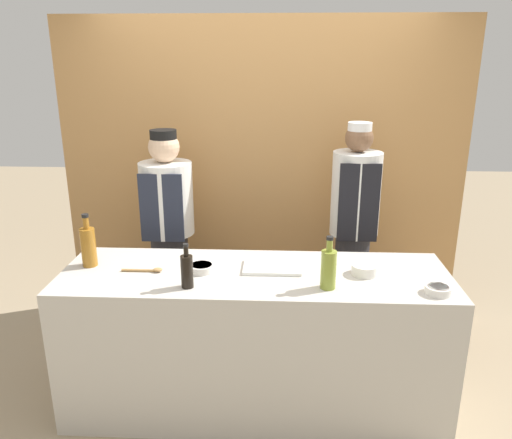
{
  "coord_description": "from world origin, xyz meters",
  "views": [
    {
      "loc": [
        0.14,
        -2.67,
        2.1
      ],
      "look_at": [
        0.0,
        0.14,
        1.18
      ],
      "focal_mm": 35.0,
      "sensor_mm": 36.0,
      "label": 1
    }
  ],
  "objects": [
    {
      "name": "cabinet_wall",
      "position": [
        0.0,
        1.23,
        1.2
      ],
      "size": [
        3.13,
        0.18,
        2.4
      ],
      "color": "#B7844C",
      "rests_on": "ground_plane"
    },
    {
      "name": "sauce_bowl_purple",
      "position": [
        -0.31,
        0.01,
        0.93
      ],
      "size": [
        0.15,
        0.15,
        0.04
      ],
      "color": "white",
      "rests_on": "counter"
    },
    {
      "name": "bottle_amber",
      "position": [
        -1.0,
        0.06,
        1.03
      ],
      "size": [
        0.09,
        0.09,
        0.33
      ],
      "color": "#9E661E",
      "rests_on": "counter"
    },
    {
      "name": "ground_plane",
      "position": [
        0.0,
        0.0,
        0.0
      ],
      "size": [
        14.0,
        14.0,
        0.0
      ],
      "primitive_type": "plane",
      "color": "tan"
    },
    {
      "name": "bottle_oil",
      "position": [
        0.41,
        -0.18,
        1.02
      ],
      "size": [
        0.08,
        0.08,
        0.3
      ],
      "color": "olive",
      "rests_on": "counter"
    },
    {
      "name": "sauce_bowl_red",
      "position": [
        0.99,
        -0.22,
        0.93
      ],
      "size": [
        0.14,
        0.14,
        0.04
      ],
      "color": "white",
      "rests_on": "counter"
    },
    {
      "name": "chef_left",
      "position": [
        -0.68,
        0.76,
        0.87
      ],
      "size": [
        0.38,
        0.38,
        1.62
      ],
      "color": "#28282D",
      "rests_on": "ground_plane"
    },
    {
      "name": "cutting_board",
      "position": [
        0.1,
        0.06,
        0.91
      ],
      "size": [
        0.34,
        0.22,
        0.02
      ],
      "color": "white",
      "rests_on": "counter"
    },
    {
      "name": "bottle_soy",
      "position": [
        -0.36,
        -0.21,
        1.0
      ],
      "size": [
        0.07,
        0.07,
        0.25
      ],
      "color": "black",
      "rests_on": "counter"
    },
    {
      "name": "counter",
      "position": [
        0.0,
        0.0,
        0.45
      ],
      "size": [
        2.27,
        0.71,
        0.9
      ],
      "color": "beige",
      "rests_on": "ground_plane"
    },
    {
      "name": "wooden_spoon",
      "position": [
        -0.63,
        -0.02,
        0.91
      ],
      "size": [
        0.24,
        0.04,
        0.03
      ],
      "color": "#B2844C",
      "rests_on": "counter"
    },
    {
      "name": "sauce_bowl_orange",
      "position": [
        0.64,
        0.01,
        0.94
      ],
      "size": [
        0.15,
        0.15,
        0.06
      ],
      "color": "white",
      "rests_on": "counter"
    },
    {
      "name": "chef_right",
      "position": [
        0.68,
        0.76,
        0.91
      ],
      "size": [
        0.34,
        0.34,
        1.68
      ],
      "color": "#28282D",
      "rests_on": "ground_plane"
    }
  ]
}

